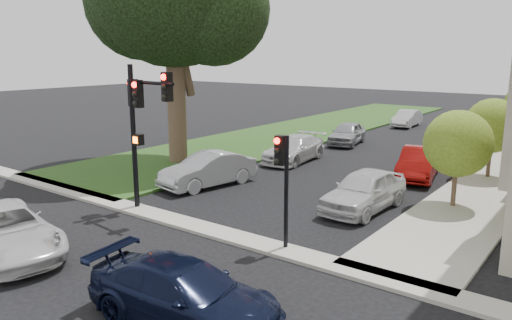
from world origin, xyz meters
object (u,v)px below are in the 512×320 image
Objects in this scene: small_tree_b at (492,126)px; car_parked_7 at (347,133)px; car_parked_0 at (364,190)px; car_parked_1 at (419,163)px; car_parked_4 at (499,124)px; car_parked_3 at (472,139)px; small_tree_a at (458,144)px; car_parked_9 at (407,118)px; car_parked_6 at (294,149)px; traffic_signal_main at (141,112)px; car_cross_far at (184,293)px; car_parked_5 at (208,170)px; car_cross_near at (3,231)px; traffic_signal_secondary at (283,171)px; car_parked_2 at (449,148)px.

car_parked_7 is (-9.87, 4.42, -1.89)m from small_tree_b.
car_parked_0 reaches higher than car_parked_1.
car_parked_3 is at bearing -87.08° from car_parked_4.
car_parked_4 reaches higher than car_parked_1.
small_tree_a reaches higher than car_parked_1.
car_parked_9 is (-9.60, 14.92, -1.95)m from small_tree_b.
car_parked_9 is (0.22, 17.21, -0.04)m from car_parked_6.
traffic_signal_main reaches higher than car_parked_6.
car_parked_1 is at bearing -70.73° from car_parked_9.
car_cross_far is 11.97m from car_parked_5.
car_cross_near is 1.29× the size of car_parked_9.
car_cross_far is 16.53m from car_parked_1.
traffic_signal_main is 1.08× the size of car_parked_4.
car_cross_near is 18.37m from car_parked_1.
car_parked_7 is (-7.11, 12.67, -0.05)m from car_parked_0.
car_parked_9 is at bearing 135.50° from car_parked_3.
car_parked_0 is 0.94× the size of car_parked_6.
car_parked_1 is at bearing 59.58° from traffic_signal_main.
car_parked_0 is 23.65m from car_parked_4.
car_parked_7 is at bearing 91.00° from traffic_signal_main.
small_tree_a is at bearing 68.10° from traffic_signal_secondary.
car_parked_6 is at bearing -109.86° from car_parked_4.
traffic_signal_secondary is at bearing -0.39° from traffic_signal_main.
small_tree_a is at bearing -72.25° from car_parked_2.
car_parked_9 is (-7.16, 33.41, -0.02)m from car_cross_far.
car_cross_near is at bearing -91.30° from traffic_signal_main.
car_parked_1 is at bearing -5.40° from car_cross_far.
car_parked_2 is (-0.35, 21.72, -0.01)m from car_cross_far.
car_parked_4 is 25.76m from car_parked_5.
traffic_signal_secondary is 29.28m from car_parked_9.
car_parked_5 reaches higher than car_parked_2.
car_cross_near reaches higher than car_cross_far.
small_tree_b is 3.88m from car_parked_1.
small_tree_a is at bearing -75.66° from car_parked_3.
car_parked_0 is 11.49m from car_parked_2.
car_parked_5 is at bearing -137.41° from small_tree_b.
traffic_signal_secondary reaches higher than car_parked_0.
small_tree_a is at bearing -66.31° from car_parked_1.
car_parked_1 reaches higher than car_parked_7.
car_parked_5 is at bearing -119.46° from car_parked_2.
small_tree_a reaches higher than car_parked_9.
traffic_signal_secondary reaches higher than car_cross_near.
car_parked_7 is at bearing 121.34° from car_parked_0.
car_parked_4 is 1.20× the size of car_parked_7.
small_tree_a reaches higher than car_parked_3.
traffic_signal_main is at bearing 179.61° from traffic_signal_secondary.
small_tree_b is at bearing -48.42° from car_parked_2.
car_parked_2 is 3.88m from car_parked_3.
car_cross_near is at bearing -117.02° from small_tree_b.
car_parked_3 is (0.54, 20.66, -1.84)m from traffic_signal_secondary.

